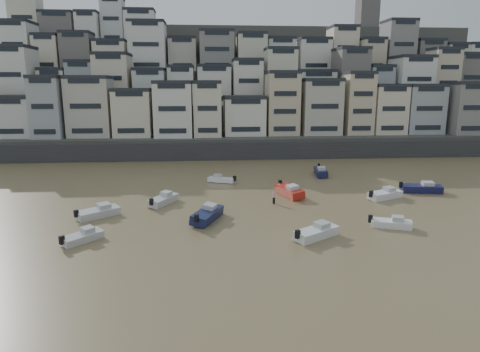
{
  "coord_description": "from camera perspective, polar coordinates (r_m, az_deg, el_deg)",
  "views": [
    {
      "loc": [
        2.94,
        -20.18,
        14.83
      ],
      "look_at": [
        7.01,
        30.0,
        4.0
      ],
      "focal_mm": 32.0,
      "sensor_mm": 36.0,
      "label": 1
    }
  ],
  "objects": [
    {
      "name": "harbor_wall",
      "position": [
        86.47,
        0.1,
        3.44
      ],
      "size": [
        140.0,
        3.0,
        3.5
      ],
      "primitive_type": "cube",
      "color": "#38383A",
      "rests_on": "ground"
    },
    {
      "name": "boat_j",
      "position": [
        44.04,
        -20.28,
        -7.49
      ],
      "size": [
        4.05,
        4.25,
        1.21
      ],
      "primitive_type": null,
      "rotation": [
        0.0,
        0.0,
        0.83
      ],
      "color": "silver",
      "rests_on": "ground"
    },
    {
      "name": "boat_h",
      "position": [
        65.85,
        -2.49,
        -0.33
      ],
      "size": [
        4.77,
        3.11,
        1.24
      ],
      "primitive_type": null,
      "rotation": [
        0.0,
        0.0,
        2.75
      ],
      "color": "white",
      "rests_on": "ground"
    },
    {
      "name": "boat_a",
      "position": [
        42.94,
        10.15,
        -7.19
      ],
      "size": [
        5.62,
        4.58,
        1.51
      ],
      "primitive_type": null,
      "rotation": [
        0.0,
        0.0,
        0.59
      ],
      "color": "silver",
      "rests_on": "ground"
    },
    {
      "name": "boat_d",
      "position": [
        59.63,
        18.79,
        -2.17
      ],
      "size": [
        5.78,
        4.01,
        1.51
      ],
      "primitive_type": null,
      "rotation": [
        0.0,
        0.0,
        0.44
      ],
      "color": "white",
      "rests_on": "ground"
    },
    {
      "name": "boat_g",
      "position": [
        64.84,
        23.05,
        -1.33
      ],
      "size": [
        6.23,
        2.98,
        1.63
      ],
      "primitive_type": null,
      "rotation": [
        0.0,
        0.0,
        -0.18
      ],
      "color": "#161845",
      "rests_on": "ground"
    },
    {
      "name": "boat_e",
      "position": [
        58.26,
        6.59,
        -1.82
      ],
      "size": [
        3.63,
        6.6,
        1.71
      ],
      "primitive_type": null,
      "rotation": [
        0.0,
        0.0,
        -1.31
      ],
      "color": "#AD2015",
      "rests_on": "ground"
    },
    {
      "name": "boat_i",
      "position": [
        72.2,
        10.71,
        0.74
      ],
      "size": [
        2.81,
        6.25,
        1.64
      ],
      "primitive_type": null,
      "rotation": [
        0.0,
        0.0,
        -1.71
      ],
      "color": "#14183E",
      "rests_on": "ground"
    },
    {
      "name": "boat_f",
      "position": [
        54.88,
        -10.2,
        -2.94
      ],
      "size": [
        4.06,
        5.58,
        1.47
      ],
      "primitive_type": null,
      "rotation": [
        0.0,
        0.0,
        1.09
      ],
      "color": "silver",
      "rests_on": "ground"
    },
    {
      "name": "boat_c",
      "position": [
        47.7,
        -4.39,
        -4.94
      ],
      "size": [
        4.27,
        6.56,
        1.71
      ],
      "primitive_type": null,
      "rotation": [
        0.0,
        0.0,
        1.18
      ],
      "color": "#161D45",
      "rests_on": "ground"
    },
    {
      "name": "boat_k",
      "position": [
        51.27,
        -18.4,
        -4.47
      ],
      "size": [
        5.24,
        4.68,
        1.45
      ],
      "primitive_type": null,
      "rotation": [
        0.0,
        0.0,
        0.68
      ],
      "color": "silver",
      "rests_on": "ground"
    },
    {
      "name": "person_pink",
      "position": [
        54.28,
        4.54,
        -2.8
      ],
      "size": [
        0.44,
        0.44,
        1.74
      ],
      "primitive_type": null,
      "color": "#D6979C",
      "rests_on": "ground"
    },
    {
      "name": "boat_b",
      "position": [
        48.01,
        19.53,
        -5.81
      ],
      "size": [
        4.73,
        2.93,
        1.23
      ],
      "primitive_type": null,
      "rotation": [
        0.0,
        0.0,
        -0.35
      ],
      "color": "white",
      "rests_on": "ground"
    },
    {
      "name": "hillside",
      "position": [
        125.59,
        0.77,
        11.31
      ],
      "size": [
        141.04,
        66.0,
        50.0
      ],
      "color": "#4C4C47",
      "rests_on": "ground"
    }
  ]
}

